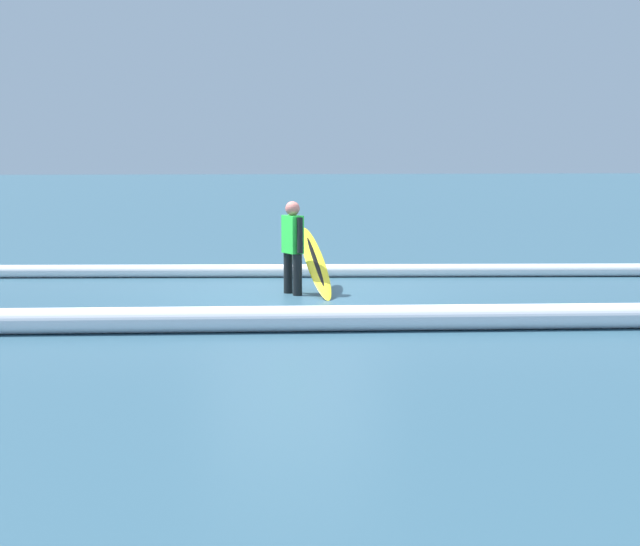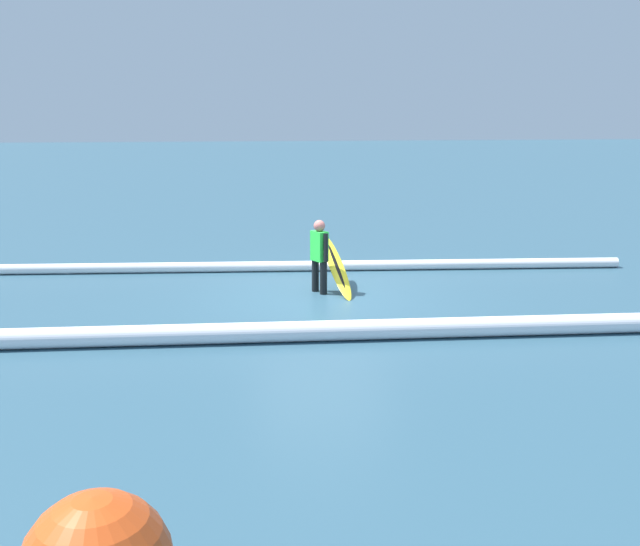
% 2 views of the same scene
% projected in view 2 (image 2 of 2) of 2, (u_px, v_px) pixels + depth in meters
% --- Properties ---
extents(ground_plane, '(130.76, 130.76, 0.00)m').
position_uv_depth(ground_plane, '(321.00, 297.00, 13.86)').
color(ground_plane, '#2E5164').
extents(surfer, '(0.33, 0.53, 1.42)m').
position_uv_depth(surfer, '(319.00, 253.00, 13.99)').
color(surfer, black).
rests_on(surfer, ground_plane).
extents(surfboard, '(0.54, 1.81, 0.97)m').
position_uv_depth(surfboard, '(337.00, 267.00, 14.29)').
color(surfboard, yellow).
rests_on(surfboard, ground_plane).
extents(wave_crest_foreground, '(17.98, 1.44, 0.22)m').
position_uv_depth(wave_crest_foreground, '(213.00, 267.00, 15.91)').
color(wave_crest_foreground, white).
rests_on(wave_crest_foreground, ground_plane).
extents(wave_crest_midground, '(24.37, 1.17, 0.31)m').
position_uv_depth(wave_crest_midground, '(280.00, 332.00, 11.16)').
color(wave_crest_midground, white).
rests_on(wave_crest_midground, ground_plane).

